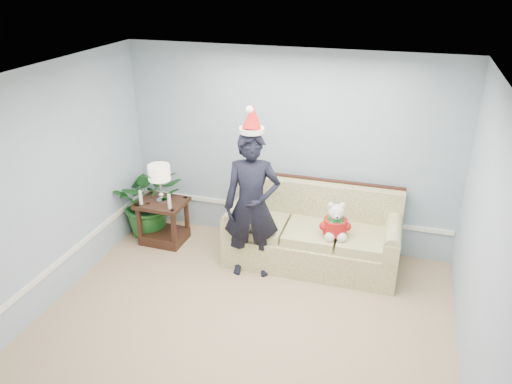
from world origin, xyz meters
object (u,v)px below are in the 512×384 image
at_px(table_lamp, 159,174).
at_px(man, 252,206).
at_px(sofa, 313,236).
at_px(teddy_bear, 335,224).
at_px(houseplant, 149,200).
at_px(side_table, 164,226).

relative_size(table_lamp, man, 0.28).
bearing_deg(sofa, teddy_bear, -39.63).
distance_m(houseplant, teddy_bear, 2.73).
xyz_separation_m(sofa, teddy_bear, (0.31, -0.25, 0.35)).
distance_m(sofa, teddy_bear, 0.53).
bearing_deg(teddy_bear, table_lamp, 162.18).
relative_size(side_table, houseplant, 0.62).
xyz_separation_m(man, teddy_bear, (0.99, 0.25, -0.23)).
xyz_separation_m(table_lamp, houseplant, (-0.29, 0.16, -0.50)).
xyz_separation_m(side_table, table_lamp, (-0.00, -0.00, 0.79)).
height_order(sofa, houseplant, houseplant).
bearing_deg(man, sofa, 23.20).
xyz_separation_m(side_table, man, (1.43, -0.38, 0.70)).
bearing_deg(man, teddy_bear, 1.03).
distance_m(sofa, houseplant, 2.41).
bearing_deg(man, houseplant, 149.46).
bearing_deg(table_lamp, side_table, 43.56).
relative_size(sofa, houseplant, 2.06).
relative_size(side_table, table_lamp, 1.23).
height_order(sofa, side_table, sofa).
relative_size(table_lamp, teddy_bear, 1.13).
bearing_deg(teddy_bear, man, 179.42).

